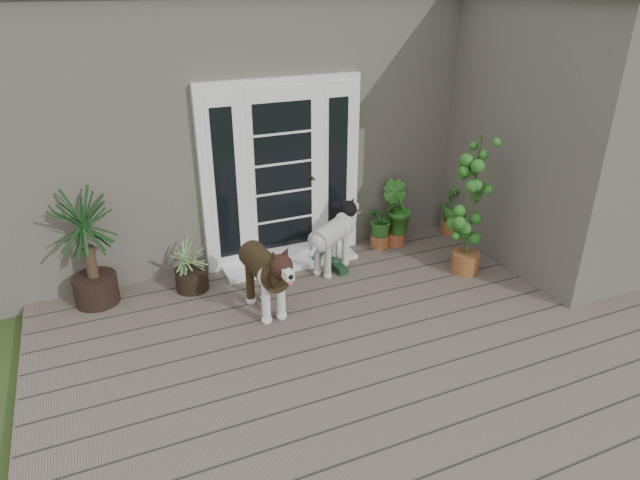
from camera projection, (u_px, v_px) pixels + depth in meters
name	position (u px, v px, depth m)	size (l,w,h in m)	color
deck	(388.00, 358.00, 5.09)	(6.20, 4.60, 0.12)	#6B5B4C
house_main	(246.00, 107.00, 7.98)	(7.40, 4.00, 3.10)	#665E54
house_wing	(566.00, 138.00, 6.41)	(1.60, 2.40, 3.10)	#665E54
door_unit	(283.00, 174.00, 6.36)	(1.90, 0.14, 2.15)	white
door_step	(291.00, 262.00, 6.64)	(1.60, 0.40, 0.05)	white
brindle_dog	(265.00, 278.00, 5.55)	(0.39, 0.91, 0.76)	#3A2A15
white_dog	(332.00, 243.00, 6.39)	(0.35, 0.82, 0.69)	white
spider_plant	(190.00, 263.00, 5.99)	(0.59, 0.59, 0.63)	#8EB16D
yucca	(88.00, 250.00, 5.60)	(0.85, 0.85, 1.23)	black
herb_a	(380.00, 228.00, 6.98)	(0.40, 0.40, 0.51)	#154C16
herb_b	(396.00, 221.00, 7.04)	(0.41, 0.41, 0.62)	#225E1B
herb_c	(453.00, 213.00, 7.37)	(0.35, 0.35, 0.55)	#174D16
sapling	(473.00, 204.00, 6.12)	(0.50, 0.50, 1.69)	#1A5D1F
clog_left	(338.00, 266.00, 6.49)	(0.16, 0.34, 0.10)	#15351B
clog_right	(318.00, 255.00, 6.76)	(0.15, 0.32, 0.09)	black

